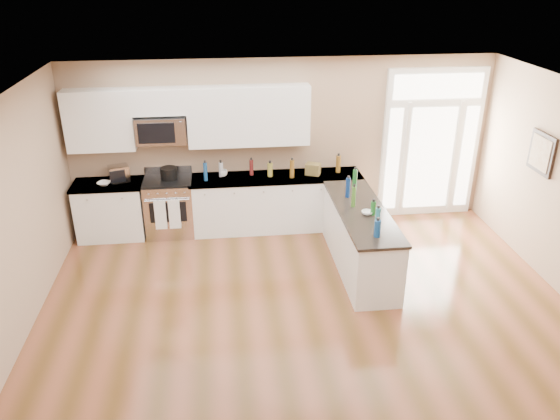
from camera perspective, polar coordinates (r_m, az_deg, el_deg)
name	(u,v)px	position (r m, az deg, el deg)	size (l,w,h in m)	color
ground	(326,373)	(6.36, 4.81, -16.65)	(8.00, 8.00, 0.00)	brown
room_shell	(332,238)	(5.38, 5.45, -2.89)	(8.00, 8.00, 8.00)	tan
back_cabinet_left	(111,211)	(9.33, -17.24, -0.15)	(1.10, 0.66, 0.94)	white
back_cabinet_right	(276,204)	(9.20, -0.43, 0.66)	(2.85, 0.66, 0.94)	white
peninsula_cabinet	(360,241)	(8.10, 8.33, -3.17)	(0.69, 2.32, 0.94)	white
upper_cabinet_left	(99,120)	(8.98, -18.35, 8.87)	(1.04, 0.33, 0.95)	white
upper_cabinet_right	(249,116)	(8.80, -3.29, 9.79)	(1.94, 0.33, 0.95)	white
upper_cabinet_short	(159,101)	(8.77, -12.54, 11.04)	(0.82, 0.33, 0.40)	white
microwave	(161,130)	(8.84, -12.30, 8.22)	(0.78, 0.41, 0.42)	silver
entry_door	(431,144)	(9.77, 15.47, 6.65)	(1.70, 0.10, 2.60)	white
wall_art_near	(542,153)	(8.58, 25.66, 5.39)	(0.05, 0.58, 0.58)	black
kitchen_range	(170,206)	(9.18, -11.45, 0.37)	(0.78, 0.69, 1.08)	silver
stockpot	(169,173)	(9.01, -11.54, 3.83)	(0.27, 0.27, 0.21)	black
toaster_oven	(119,174)	(9.12, -16.48, 3.67)	(0.30, 0.24, 0.26)	silver
cardboard_box	(313,169)	(9.05, 3.47, 4.30)	(0.23, 0.17, 0.19)	brown
bowl_left	(104,183)	(9.07, -17.91, 2.66)	(0.20, 0.20, 0.05)	white
bowl_peninsula	(367,213)	(7.73, 9.10, -0.28)	(0.16, 0.16, 0.05)	white
cup_counter	(223,173)	(9.03, -5.93, 3.87)	(0.13, 0.13, 0.10)	white
counter_bottles	(312,183)	(8.37, 3.39, 2.83)	(2.40, 2.46, 0.32)	#19591E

